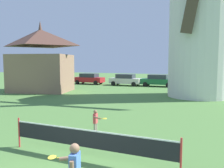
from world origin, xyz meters
name	(u,v)px	position (x,y,z in m)	size (l,w,h in m)	color
windmill	(201,13)	(2.68, 18.52, 7.57)	(10.82, 6.22, 16.20)	silver
tennis_net	(88,139)	(0.05, 2.33, 0.69)	(5.83, 0.06, 1.10)	red
player_far	(96,120)	(-0.90, 4.80, 0.62)	(0.68, 0.42, 1.08)	#9E937F
parked_car_red	(89,79)	(-12.67, 25.70, 0.81)	(4.42, 1.90, 1.56)	red
parked_car_cream	(126,80)	(-7.02, 25.79, 0.81)	(4.38, 1.97, 1.56)	silver
parked_car_green	(158,80)	(-2.65, 26.27, 0.81)	(4.37, 1.89, 1.56)	#1E6638
parked_car_silver	(203,82)	(2.91, 25.31, 0.81)	(3.94, 2.02, 1.56)	silver
chapel	(41,61)	(-13.25, 16.00, 3.28)	(7.24, 6.02, 7.60)	#937056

